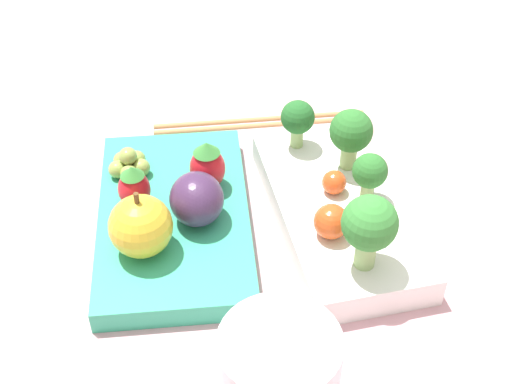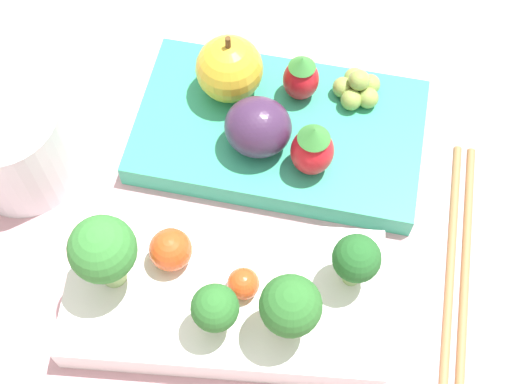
% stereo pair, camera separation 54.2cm
% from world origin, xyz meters
% --- Properties ---
extents(ground_plane, '(4.00, 4.00, 0.00)m').
position_xyz_m(ground_plane, '(0.00, 0.00, 0.00)').
color(ground_plane, '#C6939E').
extents(bento_box_savoury, '(0.21, 0.12, 0.03)m').
position_xyz_m(bento_box_savoury, '(-0.00, 0.06, 0.01)').
color(bento_box_savoury, white).
rests_on(bento_box_savoury, ground_plane).
extents(bento_box_fruit, '(0.21, 0.13, 0.02)m').
position_xyz_m(bento_box_fruit, '(-0.01, -0.07, 0.01)').
color(bento_box_fruit, '#33A87F').
rests_on(bento_box_fruit, ground_plane).
extents(broccoli_floret_0, '(0.03, 0.03, 0.04)m').
position_xyz_m(broccoli_floret_0, '(0.00, 0.08, 0.05)').
color(broccoli_floret_0, '#93B770').
rests_on(broccoli_floret_0, bento_box_savoury).
extents(broccoli_floret_1, '(0.03, 0.03, 0.05)m').
position_xyz_m(broccoli_floret_1, '(-0.08, 0.04, 0.06)').
color(broccoli_floret_1, '#93B770').
rests_on(broccoli_floret_1, bento_box_savoury).
extents(broccoli_floret_2, '(0.04, 0.04, 0.06)m').
position_xyz_m(broccoli_floret_2, '(-0.04, 0.08, 0.06)').
color(broccoli_floret_2, '#93B770').
rests_on(broccoli_floret_2, bento_box_savoury).
extents(broccoli_floret_3, '(0.04, 0.04, 0.06)m').
position_xyz_m(broccoli_floret_3, '(0.07, 0.07, 0.07)').
color(broccoli_floret_3, '#93B770').
rests_on(broccoli_floret_3, bento_box_savoury).
extents(cherry_tomato_0, '(0.03, 0.03, 0.03)m').
position_xyz_m(cherry_tomato_0, '(0.04, 0.05, 0.04)').
color(cherry_tomato_0, '#DB4C1E').
rests_on(cherry_tomato_0, bento_box_savoury).
extents(cherry_tomato_1, '(0.02, 0.02, 0.02)m').
position_xyz_m(cherry_tomato_1, '(-0.01, 0.06, 0.04)').
color(cherry_tomato_1, '#DB4C1E').
rests_on(cherry_tomato_1, bento_box_savoury).
extents(apple, '(0.05, 0.05, 0.06)m').
position_xyz_m(apple, '(0.03, -0.10, 0.04)').
color(apple, gold).
rests_on(apple, bento_box_fruit).
extents(strawberry_0, '(0.03, 0.03, 0.05)m').
position_xyz_m(strawberry_0, '(-0.04, -0.04, 0.04)').
color(strawberry_0, red).
rests_on(strawberry_0, bento_box_fruit).
extents(strawberry_1, '(0.03, 0.03, 0.04)m').
position_xyz_m(strawberry_1, '(-0.02, -0.10, 0.04)').
color(strawberry_1, red).
rests_on(strawberry_1, bento_box_fruit).
extents(plum, '(0.05, 0.04, 0.04)m').
position_xyz_m(plum, '(0.00, -0.05, 0.04)').
color(plum, '#42284C').
rests_on(plum, bento_box_fruit).
extents(grape_cluster, '(0.03, 0.04, 0.03)m').
position_xyz_m(grape_cluster, '(-0.06, -0.11, 0.03)').
color(grape_cluster, '#8EA84C').
rests_on(grape_cluster, bento_box_fruit).
extents(drinking_cup, '(0.08, 0.08, 0.07)m').
position_xyz_m(drinking_cup, '(0.16, -0.01, 0.03)').
color(drinking_cup, silver).
rests_on(drinking_cup, ground_plane).
extents(chopsticks_pair, '(0.02, 0.21, 0.01)m').
position_xyz_m(chopsticks_pair, '(-0.15, 0.02, 0.00)').
color(chopsticks_pair, '#A37547').
rests_on(chopsticks_pair, ground_plane).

